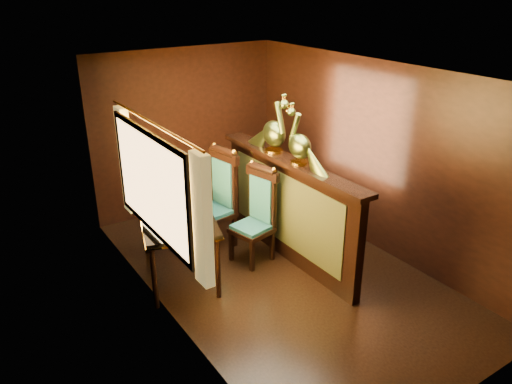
# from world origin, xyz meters

# --- Properties ---
(ground) EXTENTS (5.00, 5.00, 0.00)m
(ground) POSITION_xyz_m (0.00, 0.00, 0.00)
(ground) COLOR black
(ground) RESTS_ON ground
(room_shell) EXTENTS (3.04, 5.04, 2.52)m
(room_shell) POSITION_xyz_m (-0.09, 0.02, 1.58)
(room_shell) COLOR black
(room_shell) RESTS_ON ground
(partition) EXTENTS (0.26, 2.70, 1.36)m
(partition) POSITION_xyz_m (0.32, 0.30, 0.71)
(partition) COLOR black
(partition) RESTS_ON ground
(dining_table) EXTENTS (1.23, 1.59, 1.03)m
(dining_table) POSITION_xyz_m (-1.05, 0.71, 0.76)
(dining_table) COLOR black
(dining_table) RESTS_ON ground
(chair_left) EXTENTS (0.56, 0.58, 1.29)m
(chair_left) POSITION_xyz_m (-0.01, 0.50, 0.67)
(chair_left) COLOR black
(chair_left) RESTS_ON ground
(chair_right) EXTENTS (0.57, 0.60, 1.40)m
(chair_right) POSITION_xyz_m (-0.22, 1.12, 0.73)
(chair_right) COLOR black
(chair_right) RESTS_ON ground
(peacock_left) EXTENTS (0.22, 0.60, 0.71)m
(peacock_left) POSITION_xyz_m (0.33, 0.12, 1.72)
(peacock_left) COLOR #1B5335
(peacock_left) RESTS_ON partition
(peacock_right) EXTENTS (0.25, 0.66, 0.79)m
(peacock_right) POSITION_xyz_m (0.33, 0.64, 1.75)
(peacock_right) COLOR #1B5335
(peacock_right) RESTS_ON partition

